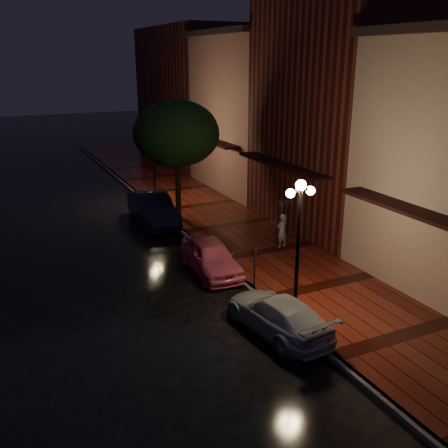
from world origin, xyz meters
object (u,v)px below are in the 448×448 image
woman_with_umbrella (283,217)px  parking_meter (255,263)px  silver_car (278,315)px  pink_car (211,256)px  streetlamp_near (298,240)px  street_tree (177,136)px  streetlamp_far (154,159)px  navy_car (153,209)px

woman_with_umbrella → parking_meter: size_ratio=1.43×
parking_meter → silver_car: bearing=-109.5°
pink_car → silver_car: (-0.00, -4.84, -0.07)m
streetlamp_near → street_tree: street_tree is taller
streetlamp_far → pink_car: (-0.95, -9.68, -1.96)m
street_tree → pink_car: (-1.21, -6.67, -3.60)m
pink_car → parking_meter: size_ratio=2.64×
streetlamp_near → street_tree: 11.12m
street_tree → navy_car: street_tree is taller
silver_car → parking_meter: size_ratio=2.76×
street_tree → silver_car: street_tree is taller
streetlamp_near → navy_car: 11.20m
woman_with_umbrella → silver_car: bearing=44.9°
parking_meter → street_tree: bearing=82.5°
street_tree → pink_car: 7.68m
silver_car → woman_with_umbrella: (3.65, 5.66, 0.93)m
street_tree → pink_car: size_ratio=1.54×
streetlamp_far → navy_car: streetlamp_far is taller
streetlamp_near → streetlamp_far: bearing=90.0°
pink_car → streetlamp_near: bearing=-74.0°
pink_car → navy_car: size_ratio=0.82×
pink_car → silver_car: size_ratio=0.96×
parking_meter → navy_car: bearing=91.5°
streetlamp_near → street_tree: bearing=88.7°
navy_car → parking_meter: bearing=-81.7°
streetlamp_far → silver_car: (-0.95, -14.52, -2.03)m
street_tree → woman_with_umbrella: street_tree is taller
pink_car → parking_meter: bearing=-66.3°
streetlamp_near → parking_meter: 2.79m
pink_car → navy_car: navy_car is taller
streetlamp_near → silver_car: 2.30m
navy_car → silver_car: navy_car is taller
silver_car → parking_meter: 2.94m
streetlamp_far → pink_car: streetlamp_far is taller
street_tree → silver_car: bearing=-96.0°
street_tree → pink_car: street_tree is taller
pink_car → silver_car: pink_car is taller
pink_car → parking_meter: 2.21m
silver_car → navy_car: bearing=-95.6°
street_tree → silver_car: size_ratio=1.47×
street_tree → navy_car: (-1.37, -0.01, -3.49)m
woman_with_umbrella → pink_car: bearing=0.3°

